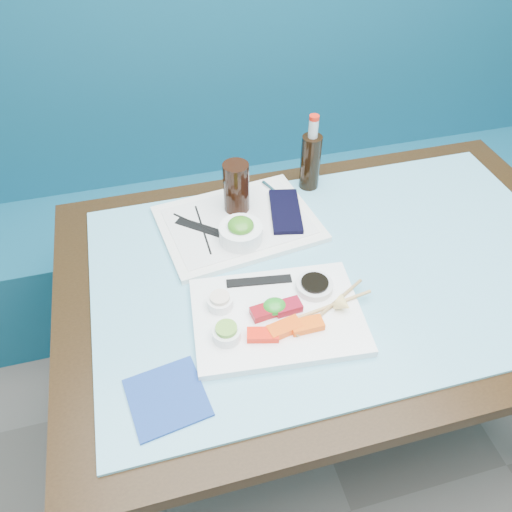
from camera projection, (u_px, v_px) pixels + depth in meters
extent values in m
cube|color=navy|center=(258.00, 230.00, 2.16)|extent=(3.00, 0.55, 0.45)
cube|color=navy|center=(244.00, 105.00, 1.98)|extent=(3.00, 0.12, 0.95)
cube|color=black|center=(337.00, 273.00, 1.28)|extent=(1.40, 0.90, 0.04)
cylinder|color=black|center=(112.00, 308.00, 1.68)|extent=(0.06, 0.06, 0.71)
cylinder|color=black|center=(442.00, 243.00, 1.91)|extent=(0.06, 0.06, 0.71)
cube|color=#65B0CA|center=(339.00, 267.00, 1.26)|extent=(1.22, 0.76, 0.01)
cube|color=white|center=(278.00, 316.00, 1.13)|extent=(0.40, 0.31, 0.02)
cube|color=#FF1E0A|center=(263.00, 335.00, 1.07)|extent=(0.07, 0.05, 0.02)
cube|color=#FF4E0A|center=(284.00, 328.00, 1.08)|extent=(0.08, 0.05, 0.02)
cube|color=#FF540A|center=(307.00, 325.00, 1.09)|extent=(0.07, 0.04, 0.02)
cube|color=maroon|center=(264.00, 312.00, 1.11)|extent=(0.06, 0.04, 0.02)
cube|color=maroon|center=(288.00, 307.00, 1.12)|extent=(0.06, 0.04, 0.02)
ellipsoid|color=#208E21|center=(274.00, 306.00, 1.12)|extent=(0.07, 0.06, 0.03)
cylinder|color=white|center=(227.00, 334.00, 1.07)|extent=(0.08, 0.08, 0.03)
cylinder|color=#6CAC37|center=(226.00, 328.00, 1.05)|extent=(0.05, 0.05, 0.01)
cylinder|color=white|center=(220.00, 302.00, 1.13)|extent=(0.07, 0.07, 0.02)
cylinder|color=beige|center=(220.00, 297.00, 1.12)|extent=(0.05, 0.05, 0.01)
cylinder|color=silver|center=(314.00, 286.00, 1.17)|extent=(0.10, 0.10, 0.02)
cylinder|color=black|center=(315.00, 283.00, 1.16)|extent=(0.07, 0.07, 0.01)
cone|color=#FFDA78|center=(344.00, 305.00, 1.11)|extent=(0.05, 0.05, 0.04)
cube|color=black|center=(259.00, 281.00, 1.19)|extent=(0.16, 0.05, 0.00)
cylinder|color=tan|center=(326.00, 307.00, 1.13)|extent=(0.24, 0.05, 0.01)
cylinder|color=#9D7C49|center=(330.00, 307.00, 1.13)|extent=(0.20, 0.12, 0.01)
cube|color=white|center=(238.00, 224.00, 1.36)|extent=(0.45, 0.36, 0.02)
cube|color=silver|center=(238.00, 221.00, 1.36)|extent=(0.40, 0.31, 0.00)
cylinder|color=white|center=(241.00, 234.00, 1.29)|extent=(0.15, 0.15, 0.05)
ellipsoid|color=#37801D|center=(241.00, 225.00, 1.27)|extent=(0.09, 0.09, 0.03)
cylinder|color=black|center=(236.00, 187.00, 1.35)|extent=(0.09, 0.09, 0.15)
cube|color=black|center=(285.00, 211.00, 1.38)|extent=(0.12, 0.20, 0.01)
cylinder|color=silver|center=(273.00, 190.00, 1.45)|extent=(0.04, 0.09, 0.01)
cylinder|color=black|center=(203.00, 229.00, 1.33)|extent=(0.01, 0.20, 0.01)
cylinder|color=black|center=(206.00, 229.00, 1.33)|extent=(0.15, 0.17, 0.01)
cube|color=black|center=(204.00, 229.00, 1.33)|extent=(0.15, 0.13, 0.00)
cylinder|color=black|center=(310.00, 162.00, 1.44)|extent=(0.06, 0.06, 0.17)
cylinder|color=silver|center=(313.00, 128.00, 1.37)|extent=(0.03, 0.03, 0.05)
cylinder|color=red|center=(314.00, 118.00, 1.34)|extent=(0.03, 0.03, 0.01)
cube|color=navy|center=(167.00, 397.00, 0.99)|extent=(0.17, 0.17, 0.01)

